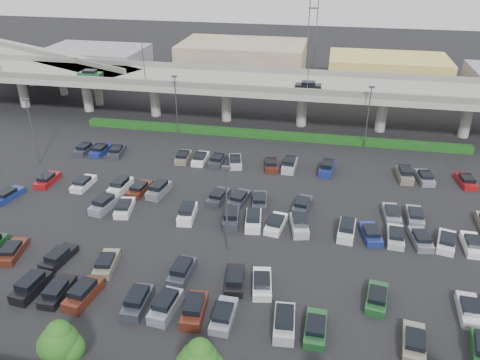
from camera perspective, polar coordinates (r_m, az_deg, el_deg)
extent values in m
plane|color=black|center=(59.12, 0.12, -3.96)|extent=(280.00, 280.00, 0.00)
cube|color=gray|center=(85.34, 4.31, 11.44)|extent=(150.00, 13.00, 1.10)
cube|color=#60605B|center=(79.10, 3.76, 10.94)|extent=(150.00, 0.50, 1.00)
cube|color=#60605B|center=(91.06, 4.85, 13.15)|extent=(150.00, 0.50, 1.00)
cylinder|color=gray|center=(105.17, -24.98, 9.88)|extent=(1.80, 1.80, 6.70)
cube|color=#60605B|center=(104.39, -25.32, 11.51)|extent=(2.60, 9.75, 0.50)
cylinder|color=gray|center=(97.78, -18.15, 9.89)|extent=(1.80, 1.80, 6.70)
cube|color=#60605B|center=(96.94, -18.43, 11.66)|extent=(2.60, 9.75, 0.50)
cylinder|color=gray|center=(91.94, -10.35, 9.73)|extent=(1.80, 1.80, 6.70)
cube|color=#60605B|center=(91.04, -10.52, 11.61)|extent=(2.60, 9.75, 0.50)
cylinder|color=gray|center=(87.96, -1.68, 9.35)|extent=(1.80, 1.80, 6.70)
cube|color=#60605B|center=(87.02, -1.71, 11.32)|extent=(2.60, 9.75, 0.50)
cylinder|color=gray|center=(86.10, 7.56, 8.71)|extent=(1.80, 1.80, 6.70)
cube|color=#60605B|center=(85.14, 7.69, 10.71)|extent=(2.60, 9.75, 0.50)
cylinder|color=gray|center=(86.50, 16.92, 7.83)|extent=(1.80, 1.80, 6.70)
cube|color=#60605B|center=(85.54, 17.21, 9.81)|extent=(2.60, 9.75, 0.50)
cylinder|color=gray|center=(89.11, 25.91, 6.78)|extent=(1.80, 1.80, 6.70)
cube|color=#60605B|center=(88.19, 26.34, 8.68)|extent=(2.60, 9.75, 0.50)
cube|color=#1B4D25|center=(92.55, -17.79, 12.14)|extent=(4.40, 1.82, 0.82)
cube|color=black|center=(92.40, -17.85, 12.51)|extent=(2.30, 1.60, 0.50)
cube|color=black|center=(81.73, 8.32, 11.20)|extent=(4.40, 1.82, 0.82)
cube|color=black|center=(81.56, 8.35, 11.63)|extent=(2.30, 1.60, 0.50)
cylinder|color=#48484D|center=(83.89, -11.67, 13.90)|extent=(0.14, 0.14, 8.00)
cylinder|color=#48484D|center=(77.80, 8.35, 13.11)|extent=(0.14, 0.14, 8.00)
cube|color=gray|center=(113.56, -22.71, 13.55)|extent=(50.93, 30.13, 1.10)
cube|color=#60605B|center=(113.34, -22.80, 14.06)|extent=(47.34, 22.43, 1.00)
cylinder|color=gray|center=(130.62, -27.04, 12.54)|extent=(1.60, 1.60, 6.70)
cylinder|color=gray|center=(120.30, -24.22, 12.03)|extent=(1.60, 1.60, 6.70)
cylinder|color=gray|center=(110.33, -20.90, 11.39)|extent=(1.60, 1.60, 6.70)
cylinder|color=gray|center=(100.80, -16.95, 10.58)|extent=(1.60, 1.60, 6.70)
cube|color=#113D11|center=(80.97, 3.52, 5.53)|extent=(66.00, 1.60, 1.10)
sphere|color=#1B4B14|center=(40.34, -21.16, -18.00)|extent=(3.04, 3.04, 3.04)
sphere|color=#1B4B14|center=(40.45, -20.05, -18.69)|extent=(2.39, 2.39, 2.39)
sphere|color=#1B4B14|center=(40.79, -21.89, -18.19)|extent=(2.39, 2.39, 2.39)
sphere|color=#1B4B14|center=(39.79, -21.24, -17.01)|extent=(2.06, 2.06, 2.06)
sphere|color=#1B4B14|center=(36.17, -4.96, -20.16)|extent=(2.08, 2.08, 2.08)
cube|color=black|center=(51.04, -24.06, -11.89)|extent=(2.27, 4.57, 1.05)
cube|color=black|center=(50.56, -24.24, -11.16)|extent=(1.86, 2.75, 0.65)
cube|color=black|center=(49.72, -21.35, -12.62)|extent=(1.86, 4.42, 0.82)
cube|color=black|center=(49.21, -21.60, -12.19)|extent=(1.62, 2.32, 0.50)
cube|color=#502015|center=(48.38, -18.53, -13.15)|extent=(2.37, 4.60, 1.05)
cube|color=black|center=(47.87, -18.68, -12.40)|extent=(1.93, 2.79, 0.65)
cube|color=#2D313B|center=(46.22, -12.35, -14.41)|extent=(1.87, 4.42, 1.05)
cube|color=black|center=(45.68, -12.45, -13.64)|extent=(1.63, 2.62, 0.65)
cube|color=slate|center=(45.35, -9.03, -15.01)|extent=(2.27, 4.57, 1.05)
cube|color=black|center=(44.80, -9.11, -14.24)|extent=(1.87, 2.75, 0.65)
cube|color=#502015|center=(44.64, -5.57, -15.58)|extent=(2.11, 4.51, 1.05)
cube|color=black|center=(44.08, -5.62, -14.81)|extent=(1.77, 2.70, 0.65)
cube|color=slate|center=(44.16, -2.00, -16.23)|extent=(1.87, 4.42, 0.82)
cube|color=black|center=(43.58, -2.07, -15.81)|extent=(1.63, 2.32, 0.50)
cube|color=#ADADB1|center=(43.47, 5.41, -17.03)|extent=(2.14, 4.52, 1.05)
cube|color=black|center=(42.90, 5.46, -16.25)|extent=(1.79, 2.71, 0.65)
cube|color=#1B4D25|center=(43.51, 9.18, -17.49)|extent=(1.92, 4.44, 0.82)
cube|color=black|center=(42.93, 9.23, -17.09)|extent=(1.65, 2.33, 0.50)
cube|color=#726C59|center=(44.41, 20.40, -18.13)|extent=(2.32, 4.58, 0.82)
cube|color=black|center=(43.84, 20.57, -17.73)|extent=(1.86, 2.47, 0.50)
cube|color=#502015|center=(57.20, -25.96, -7.88)|extent=(2.57, 4.65, 0.82)
cube|color=black|center=(56.74, -26.20, -7.47)|extent=(1.98, 2.55, 0.50)
cube|color=black|center=(54.28, -21.21, -8.83)|extent=(2.44, 4.62, 0.82)
cube|color=black|center=(53.80, -21.43, -8.41)|extent=(1.92, 2.51, 0.50)
cube|color=#726C59|center=(51.78, -15.93, -9.81)|extent=(2.48, 4.63, 0.82)
cube|color=black|center=(51.28, -16.12, -9.38)|extent=(1.94, 2.52, 0.50)
cube|color=#2D313B|center=(48.89, -7.08, -11.16)|extent=(2.06, 4.49, 1.05)
cube|color=black|center=(48.39, -7.13, -10.40)|extent=(1.74, 2.68, 0.65)
cube|color=black|center=(47.79, -0.63, -12.15)|extent=(2.40, 4.61, 0.82)
cube|color=black|center=(47.24, -0.68, -11.71)|extent=(1.90, 2.50, 0.50)
cube|color=silver|center=(47.43, 2.70, -12.55)|extent=(2.48, 4.63, 0.82)
cube|color=black|center=(46.88, 2.68, -12.11)|extent=(1.94, 2.52, 0.50)
cube|color=#1B4D25|center=(47.59, 16.30, -13.72)|extent=(2.42, 4.61, 0.82)
cube|color=black|center=(47.04, 16.42, -13.30)|extent=(1.91, 2.50, 0.50)
cube|color=#ADADB1|center=(49.34, 26.13, -14.11)|extent=(2.04, 4.49, 0.82)
cube|color=black|center=(48.81, 26.33, -13.70)|extent=(1.71, 2.38, 0.50)
cube|color=navy|center=(69.17, -26.43, -1.73)|extent=(2.67, 4.68, 0.82)
cube|color=black|center=(68.76, -26.63, -1.35)|extent=(2.03, 2.57, 0.50)
cube|color=slate|center=(62.05, -16.20, -2.97)|extent=(2.57, 4.65, 1.05)
cube|color=black|center=(61.65, -16.29, -2.31)|extent=(2.04, 2.84, 0.65)
cube|color=silver|center=(60.97, -13.86, -3.35)|extent=(2.53, 4.64, 0.82)
cube|color=black|center=(60.50, -14.01, -2.93)|extent=(1.96, 2.54, 0.50)
cube|color=white|center=(58.15, -6.42, -4.14)|extent=(2.23, 4.55, 1.05)
cube|color=black|center=(57.72, -6.47, -3.45)|extent=(1.84, 2.74, 0.65)
cube|color=#2D313B|center=(56.90, -1.10, -4.73)|extent=(2.42, 4.61, 1.05)
cube|color=black|center=(56.46, -1.11, -4.03)|extent=(1.95, 2.80, 0.65)
cube|color=white|center=(56.46, 1.64, -5.02)|extent=(2.36, 4.59, 1.05)
cube|color=black|center=(56.02, 1.65, -4.31)|extent=(1.92, 2.78, 0.65)
cube|color=white|center=(56.22, 4.41, -5.40)|extent=(2.46, 4.62, 0.82)
cube|color=black|center=(55.72, 4.41, -4.96)|extent=(1.93, 2.51, 0.50)
cube|color=#ADADB1|center=(55.99, 7.22, -5.57)|extent=(2.71, 4.68, 1.05)
cube|color=black|center=(55.55, 7.27, -4.86)|extent=(2.11, 2.88, 0.65)
cube|color=silver|center=(56.06, 12.85, -6.07)|extent=(2.23, 4.55, 1.05)
cube|color=black|center=(55.61, 12.94, -5.36)|extent=(1.84, 2.74, 0.65)
cube|color=navy|center=(56.35, 15.64, -6.39)|extent=(2.63, 4.67, 0.82)
cube|color=black|center=(55.85, 15.73, -5.97)|extent=(2.01, 2.57, 0.50)
cube|color=#ADADB1|center=(56.72, 18.41, -6.60)|extent=(2.09, 4.51, 0.82)
cube|color=black|center=(56.22, 18.53, -6.18)|extent=(1.74, 2.40, 0.50)
cube|color=slate|center=(57.22, 21.14, -6.79)|extent=(2.45, 4.62, 0.82)
cube|color=black|center=(56.72, 21.28, -6.37)|extent=(1.92, 2.51, 0.50)
cube|color=silver|center=(57.84, 23.83, -6.96)|extent=(2.79, 4.70, 0.82)
cube|color=black|center=(57.35, 23.98, -6.55)|extent=(2.09, 2.61, 0.50)
cube|color=white|center=(58.59, 26.45, -7.12)|extent=(1.84, 4.41, 0.82)
cube|color=black|center=(58.10, 26.62, -6.71)|extent=(1.61, 2.31, 0.50)
cube|color=maroon|center=(71.15, -22.40, -0.04)|extent=(1.87, 4.42, 0.82)
cube|color=black|center=(70.73, -22.57, 0.34)|extent=(1.63, 2.32, 0.50)
cube|color=silver|center=(68.38, -18.52, -0.45)|extent=(1.97, 4.46, 0.82)
cube|color=black|center=(67.95, -18.67, -0.06)|extent=(1.68, 2.35, 0.50)
cube|color=white|center=(65.91, -14.34, -0.81)|extent=(2.08, 4.50, 1.05)
cube|color=black|center=(65.53, -14.42, -0.18)|extent=(1.75, 2.69, 0.65)
cube|color=#502015|center=(64.89, -12.12, -1.13)|extent=(2.30, 4.58, 0.82)
cube|color=black|center=(64.44, -12.24, -0.72)|extent=(1.85, 2.46, 0.50)
cube|color=slate|center=(63.87, -9.85, -1.28)|extent=(2.43, 4.62, 1.05)
cube|color=black|center=(63.48, -9.91, -0.63)|extent=(1.96, 2.80, 0.65)
cube|color=#2D313B|center=(61.66, -2.63, -2.11)|extent=(2.48, 4.63, 0.82)
cube|color=black|center=(61.19, -2.69, -1.68)|extent=(1.94, 2.52, 0.50)
cube|color=#2D313B|center=(61.14, -0.12, -2.36)|extent=(2.59, 4.66, 0.82)
cube|color=black|center=(60.66, -0.16, -1.93)|extent=(1.99, 2.55, 0.50)
cube|color=#2D313B|center=(60.74, 2.43, -2.60)|extent=(2.32, 4.58, 0.82)
cube|color=black|center=(60.25, 2.41, -2.18)|extent=(1.86, 2.47, 0.50)
cube|color=#2D313B|center=(60.30, 7.60, -3.09)|extent=(2.52, 4.64, 0.82)
cube|color=black|center=(59.81, 7.63, -2.67)|extent=(1.96, 2.53, 0.50)
cube|color=slate|center=(60.92, 17.98, -3.99)|extent=(2.09, 4.50, 0.82)
cube|color=black|center=(60.44, 18.08, -3.58)|extent=(1.74, 2.40, 0.50)
cube|color=slate|center=(61.38, 20.52, -4.19)|extent=(1.87, 4.42, 0.82)
cube|color=black|center=(60.90, 20.64, -3.78)|extent=(1.63, 2.32, 0.50)
cube|color=#2D313B|center=(79.53, -18.35, 3.58)|extent=(2.10, 4.51, 0.82)
cube|color=black|center=(79.13, -18.49, 3.94)|extent=(1.75, 2.40, 0.50)
cube|color=navy|center=(78.26, -16.58, 3.46)|extent=(2.10, 4.51, 0.82)
cube|color=black|center=(77.85, -16.71, 3.82)|extent=(1.75, 2.40, 0.50)
cube|color=#2D313B|center=(77.07, -14.76, 3.33)|extent=(2.41, 4.61, 0.82)
cube|color=black|center=(76.66, -14.87, 3.70)|extent=(1.90, 2.50, 0.50)
cube|color=#726C59|center=(73.14, -6.92, 2.74)|extent=(2.06, 4.50, 0.82)
cube|color=black|center=(72.70, -7.00, 3.12)|extent=(1.73, 2.39, 0.50)
cube|color=white|center=(72.38, -4.84, 2.57)|extent=(1.86, 4.42, 0.82)
cube|color=black|center=(71.95, -4.90, 2.96)|extent=(1.62, 2.31, 0.50)
cube|color=#2D313B|center=(71.73, -2.72, 2.40)|extent=(2.05, 4.49, 0.82)
cube|color=black|center=(71.28, -2.77, 2.79)|extent=(1.72, 2.38, 0.50)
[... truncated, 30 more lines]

